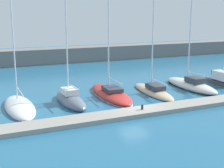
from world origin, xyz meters
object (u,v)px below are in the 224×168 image
Objects in this scene: sailboat_slate_fourth at (71,99)px; sailboat_ivory_seventh at (191,84)px; sailboat_sand_sixth at (153,91)px; dock_bollard at (142,107)px; sailboat_white_third at (19,106)px; motorboat_charcoal_eighth at (222,82)px; sailboat_red_fifth at (111,93)px.

sailboat_ivory_seventh is at bearing -90.07° from sailboat_slate_fourth.
dock_bollard is (-4.83, -6.03, 0.36)m from sailboat_sand_sixth.
sailboat_sand_sixth is at bearing -90.32° from sailboat_white_third.
sailboat_white_third reaches higher than dock_bollard.
motorboat_charcoal_eighth reaches higher than dock_bollard.
sailboat_red_fifth is 10.39m from sailboat_ivory_seventh.
sailboat_ivory_seventh is at bearing -89.73° from sailboat_red_fifth.
sailboat_ivory_seventh is 4.67m from motorboat_charcoal_eighth.
sailboat_sand_sixth is at bearing -95.35° from sailboat_red_fifth.
sailboat_white_third is 14.69m from sailboat_sand_sixth.
sailboat_slate_fourth is 26.38× the size of dock_bollard.
sailboat_ivory_seventh reaches higher than motorboat_charcoal_eighth.
sailboat_sand_sixth is 5.45m from sailboat_ivory_seventh.
sailboat_white_third is 0.98× the size of sailboat_red_fifth.
sailboat_white_third is 0.90× the size of sailboat_ivory_seventh.
sailboat_slate_fourth is 0.80× the size of sailboat_sand_sixth.
dock_bollard is (0.11, -6.75, 0.27)m from sailboat_red_fifth.
sailboat_sand_sixth is at bearing -90.60° from sailboat_slate_fourth.
motorboat_charcoal_eighth is (4.67, -0.22, -0.07)m from sailboat_ivory_seventh.
sailboat_slate_fourth is at bearing 92.28° from sailboat_ivory_seventh.
sailboat_white_third is at bearing 148.30° from dock_bollard.
sailboat_red_fifth is 2.39× the size of motorboat_charcoal_eighth.
motorboat_charcoal_eighth is (15.04, -0.71, 0.04)m from sailboat_red_fifth.
sailboat_white_third is 4.96m from sailboat_slate_fourth.
dock_bollard is at bearing -176.11° from sailboat_red_fifth.
dock_bollard is (9.86, -6.09, 0.37)m from sailboat_white_third.
sailboat_slate_fourth is 9.73m from sailboat_sand_sixth.
motorboat_charcoal_eighth is 17.40× the size of dock_bollard.
sailboat_ivory_seventh is 2.62× the size of motorboat_charcoal_eighth.
sailboat_ivory_seventh is (20.12, 0.17, 0.21)m from sailboat_white_third.
sailboat_red_fifth reaches higher than sailboat_slate_fourth.
sailboat_slate_fourth is at bearing 94.68° from sailboat_sand_sixth.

